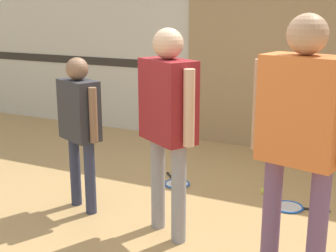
% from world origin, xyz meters
% --- Properties ---
extents(ground_plane, '(16.00, 16.00, 0.00)m').
position_xyz_m(ground_plane, '(0.00, 0.00, 0.00)').
color(ground_plane, tan).
extents(wall_back, '(16.00, 0.07, 3.20)m').
position_xyz_m(wall_back, '(0.00, 2.75, 1.60)').
color(wall_back, beige).
rests_on(wall_back, ground_plane).
extents(wall_panel, '(3.20, 0.05, 2.38)m').
position_xyz_m(wall_panel, '(0.81, 2.69, 1.19)').
color(wall_panel, '#9E7F56').
rests_on(wall_panel, ground_plane).
extents(person_instructor, '(0.57, 0.47, 1.70)m').
position_xyz_m(person_instructor, '(0.23, -0.05, 1.05)').
color(person_instructor, gray).
rests_on(person_instructor, ground_plane).
extents(person_student_left, '(0.50, 0.36, 1.42)m').
position_xyz_m(person_student_left, '(-0.70, 0.05, 0.88)').
color(person_student_left, '#2D334C').
rests_on(person_student_left, ground_plane).
extents(person_student_right, '(0.68, 0.39, 1.82)m').
position_xyz_m(person_student_right, '(1.30, -0.30, 1.12)').
color(person_student_right, '#6B4C70').
rests_on(person_student_right, ground_plane).
extents(racket_spare_on_floor, '(0.54, 0.33, 0.03)m').
position_xyz_m(racket_spare_on_floor, '(1.05, 0.91, 0.01)').
color(racket_spare_on_floor, blue).
rests_on(racket_spare_on_floor, ground_plane).
extents(racket_second_spare, '(0.44, 0.46, 0.03)m').
position_xyz_m(racket_second_spare, '(-0.18, 0.99, 0.01)').
color(racket_second_spare, blue).
rests_on(racket_second_spare, ground_plane).
extents(tennis_ball_by_spare_racket, '(0.07, 0.07, 0.07)m').
position_xyz_m(tennis_ball_by_spare_racket, '(0.74, 1.14, 0.03)').
color(tennis_ball_by_spare_racket, '#CCE038').
rests_on(tennis_ball_by_spare_racket, ground_plane).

